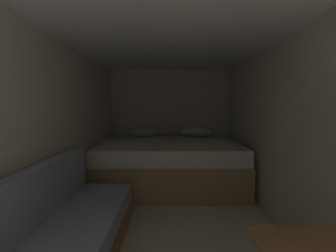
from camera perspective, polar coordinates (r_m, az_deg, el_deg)
name	(u,v)px	position (r m, az deg, el deg)	size (l,w,h in m)	color
ground_plane	(170,235)	(2.72, 0.47, -24.77)	(6.99, 6.99, 0.00)	beige
wall_back	(170,121)	(4.89, 0.42, 1.32)	(2.50, 0.05, 2.07)	beige
wall_left	(49,137)	(2.67, -26.81, -2.31)	(0.05, 4.99, 2.07)	beige
wall_right	(292,137)	(2.68, 27.72, -2.34)	(0.05, 4.99, 2.07)	beige
ceiling_slab	(170,28)	(2.47, 0.50, 22.51)	(2.50, 4.99, 0.05)	white
bed	(170,163)	(4.07, 0.43, -8.80)	(2.28, 1.72, 0.92)	tan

